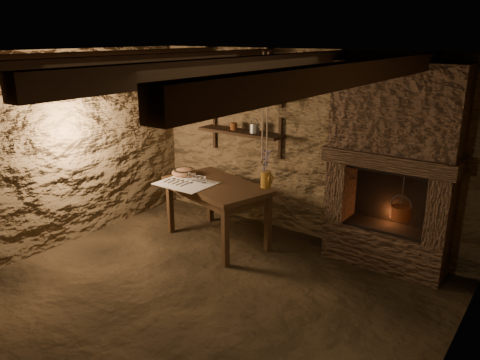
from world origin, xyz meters
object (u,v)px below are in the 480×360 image
Objects in this scene: stoneware_jug at (266,172)px; work_table at (217,210)px; red_pot at (401,212)px; iron_stockpot at (255,91)px; wooden_bowl at (184,173)px.

work_table is at bearing -146.80° from stoneware_jug.
stoneware_jug is at bearing -167.19° from red_pot.
red_pot reaches higher than work_table.
iron_stockpot is 2.34m from red_pot.
work_table is 0.84m from stoneware_jug.
red_pot reaches higher than wooden_bowl.
work_table is 3.38× the size of stoneware_jug.
iron_stockpot is at bearing 98.37° from work_table.
iron_stockpot reaches higher than stoneware_jug.
red_pot is at bearing 11.87° from wooden_bowl.
red_pot is (2.02, -0.12, -1.16)m from iron_stockpot.
iron_stockpot reaches higher than red_pot.
stoneware_jug reaches higher than wooden_bowl.
work_table is 1.61m from iron_stockpot.
wooden_bowl is (-1.15, -0.21, -0.16)m from stoneware_jug.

